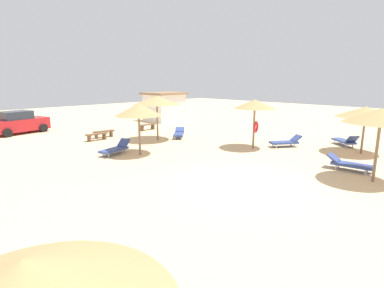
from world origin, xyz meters
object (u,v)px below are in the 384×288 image
at_px(lounger_3, 286,142).
at_px(lounger_5, 349,164).
at_px(parasol_4, 366,112).
at_px(bench_0, 147,126).
at_px(bench_2, 104,133).
at_px(beach_cabana, 164,106).
at_px(parasol_0, 139,110).
at_px(lounger_0, 116,148).
at_px(parasol_2, 157,100).
at_px(parasol_5, 381,116).
at_px(lounger_2, 179,133).
at_px(parked_car, 19,123).
at_px(lounger_4, 345,141).
at_px(bench_1, 97,135).
at_px(parasol_3, 255,105).

relative_size(lounger_3, lounger_5, 0.98).
relative_size(parasol_4, bench_0, 2.03).
xyz_separation_m(bench_2, beach_cabana, (8.85, 3.83, 1.08)).
height_order(bench_2, beach_cabana, beach_cabana).
height_order(parasol_0, lounger_0, parasol_0).
height_order(parasol_2, lounger_3, parasol_2).
relative_size(parasol_5, lounger_0, 1.50).
bearing_deg(lounger_2, beach_cabana, 56.29).
bearing_deg(parked_car, lounger_4, -56.15).
bearing_deg(lounger_4, lounger_0, 143.79).
distance_m(lounger_2, lounger_3, 7.34).
xyz_separation_m(lounger_3, bench_1, (-7.18, 10.04, 0.03)).
height_order(lounger_4, beach_cabana, beach_cabana).
height_order(parasol_0, beach_cabana, beach_cabana).
relative_size(lounger_4, bench_1, 1.24).
xyz_separation_m(lounger_3, lounger_5, (-2.52, -4.43, -0.00)).
height_order(parasol_4, bench_0, parasol_4).
height_order(parasol_4, lounger_2, parasol_4).
relative_size(parasol_2, parasol_4, 1.02).
bearing_deg(parked_car, lounger_5, -70.51).
distance_m(lounger_4, beach_cabana, 17.01).
bearing_deg(lounger_5, bench_0, 88.62).
distance_m(parasol_0, parasol_3, 6.70).
distance_m(parasol_5, beach_cabana, 21.11).
height_order(bench_0, bench_2, same).
bearing_deg(lounger_4, parasol_5, -152.99).
relative_size(lounger_4, bench_2, 1.22).
relative_size(parasol_4, lounger_4, 1.64).
bearing_deg(bench_2, beach_cabana, 23.40).
bearing_deg(bench_2, lounger_4, -55.13).
relative_size(parasol_0, lounger_0, 1.41).
xyz_separation_m(lounger_0, beach_cabana, (10.90, 8.77, 1.11)).
distance_m(parasol_2, lounger_3, 8.67).
height_order(parasol_3, parasol_5, parasol_5).
bearing_deg(bench_2, lounger_0, -112.51).
xyz_separation_m(parasol_0, lounger_2, (4.93, 2.19, -2.15)).
xyz_separation_m(parasol_4, lounger_2, (-3.95, 10.70, -2.01)).
distance_m(lounger_2, parked_car, 12.36).
xyz_separation_m(lounger_5, bench_0, (0.37, 15.52, 0.03)).
relative_size(parasol_3, beach_cabana, 0.81).
xyz_separation_m(lounger_3, beach_cabana, (2.55, 14.51, 1.11)).
height_order(lounger_0, bench_2, lounger_0).
relative_size(lounger_2, lounger_3, 0.96).
xyz_separation_m(parasol_4, beach_cabana, (1.13, 18.32, -0.89)).
bearing_deg(parasol_5, beach_cabana, 73.38).
distance_m(parasol_4, beach_cabana, 18.38).
relative_size(bench_2, beach_cabana, 0.43).
relative_size(bench_0, beach_cabana, 0.42).
bearing_deg(bench_0, lounger_4, -69.72).
bearing_deg(lounger_3, parasol_0, 147.78).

